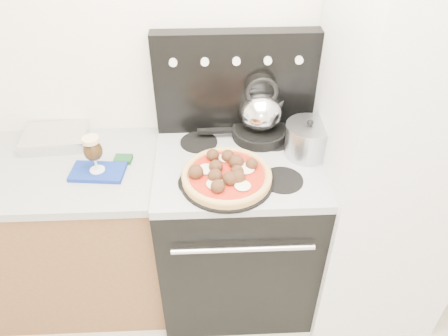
{
  "coord_description": "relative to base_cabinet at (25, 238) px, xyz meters",
  "views": [
    {
      "loc": [
        -0.06,
        -0.4,
        2.14
      ],
      "look_at": [
        0.01,
        1.05,
        0.98
      ],
      "focal_mm": 35.0,
      "sensor_mm": 36.0,
      "label": 1
    }
  ],
  "objects": [
    {
      "name": "room_shell",
      "position": [
        1.02,
        -0.91,
        0.82
      ],
      "size": [
        3.52,
        3.01,
        2.52
      ],
      "color": "beige",
      "rests_on": "ground"
    },
    {
      "name": "base_cabinet",
      "position": [
        0.0,
        0.0,
        0.0
      ],
      "size": [
        1.45,
        0.6,
        0.86
      ],
      "primitive_type": "cube",
      "color": "brown",
      "rests_on": "ground"
    },
    {
      "name": "stove_body",
      "position": [
        1.1,
        -0.02,
        0.01
      ],
      "size": [
        0.76,
        0.65,
        0.88
      ],
      "primitive_type": "cube",
      "color": "black",
      "rests_on": "ground"
    },
    {
      "name": "cooktop",
      "position": [
        1.1,
        -0.02,
        0.47
      ],
      "size": [
        0.76,
        0.65,
        0.04
      ],
      "primitive_type": "cube",
      "color": "#ADADB2",
      "rests_on": "stove_body"
    },
    {
      "name": "backguard",
      "position": [
        1.1,
        0.25,
        0.74
      ],
      "size": [
        0.76,
        0.08,
        0.5
      ],
      "primitive_type": "cube",
      "color": "black",
      "rests_on": "cooktop"
    },
    {
      "name": "fridge",
      "position": [
        1.8,
        -0.05,
        0.52
      ],
      "size": [
        0.64,
        0.68,
        1.9
      ],
      "primitive_type": "cube",
      "color": "silver",
      "rests_on": "ground"
    },
    {
      "name": "foil_sheet",
      "position": [
        0.23,
        0.18,
        0.5
      ],
      "size": [
        0.31,
        0.24,
        0.06
      ],
      "primitive_type": "cube",
      "rotation": [
        0.0,
        0.0,
        0.07
      ],
      "color": "white",
      "rests_on": "countertop"
    },
    {
      "name": "oven_mitt",
      "position": [
        0.47,
        -0.07,
        0.48
      ],
      "size": [
        0.25,
        0.16,
        0.02
      ],
      "primitive_type": "cube",
      "rotation": [
        0.0,
        0.0,
        -0.1
      ],
      "color": "navy",
      "rests_on": "countertop"
    },
    {
      "name": "beer_glass",
      "position": [
        0.47,
        -0.07,
        0.58
      ],
      "size": [
        0.09,
        0.09,
        0.18
      ],
      "primitive_type": null,
      "rotation": [
        0.0,
        0.0,
        0.13
      ],
      "color": "black",
      "rests_on": "oven_mitt"
    },
    {
      "name": "pizza_pan",
      "position": [
        1.04,
        -0.17,
        0.5
      ],
      "size": [
        0.5,
        0.5,
        0.01
      ],
      "primitive_type": "cylinder",
      "rotation": [
        0.0,
        0.0,
        -0.29
      ],
      "color": "black",
      "rests_on": "cooktop"
    },
    {
      "name": "pizza",
      "position": [
        1.04,
        -0.17,
        0.53
      ],
      "size": [
        0.39,
        0.39,
        0.05
      ],
      "primitive_type": null,
      "rotation": [
        0.0,
        0.0,
        -0.01
      ],
      "color": "tan",
      "rests_on": "pizza_pan"
    },
    {
      "name": "skillet",
      "position": [
        1.22,
        0.16,
        0.51
      ],
      "size": [
        0.27,
        0.27,
        0.05
      ],
      "primitive_type": "cylinder",
      "rotation": [
        0.0,
        0.0,
        0.02
      ],
      "color": "black",
      "rests_on": "cooktop"
    },
    {
      "name": "tea_kettle",
      "position": [
        1.22,
        0.16,
        0.65
      ],
      "size": [
        0.25,
        0.25,
        0.23
      ],
      "primitive_type": null,
      "rotation": [
        0.0,
        0.0,
        -0.26
      ],
      "color": "silver",
      "rests_on": "skillet"
    },
    {
      "name": "stock_pot",
      "position": [
        1.42,
        0.01,
        0.56
      ],
      "size": [
        0.24,
        0.24,
        0.15
      ],
      "primitive_type": "cylinder",
      "rotation": [
        0.0,
        0.0,
        0.18
      ],
      "color": "#ABADB6",
      "rests_on": "cooktop"
    }
  ]
}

